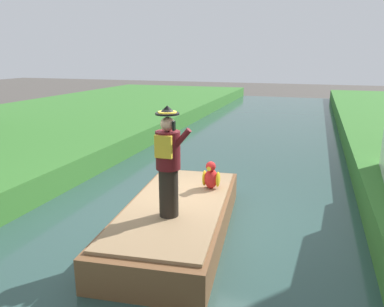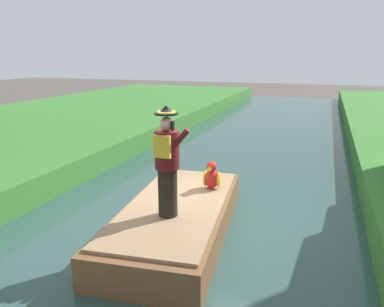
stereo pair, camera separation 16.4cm
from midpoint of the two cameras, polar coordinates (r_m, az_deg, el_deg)
ground_plane at (r=7.48m, az=-1.76°, el=-11.43°), size 80.00×80.00×0.00m
canal_water at (r=7.46m, az=-1.76°, el=-11.08°), size 6.65×48.00×0.10m
boat at (r=6.95m, az=-3.01°, el=-9.94°), size 2.25×4.37×0.61m
person_pirate at (r=6.01m, az=-4.45°, el=-1.39°), size 0.61×0.42×1.85m
parrot_plush at (r=7.46m, az=2.32°, el=-3.58°), size 0.36×0.35×0.57m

